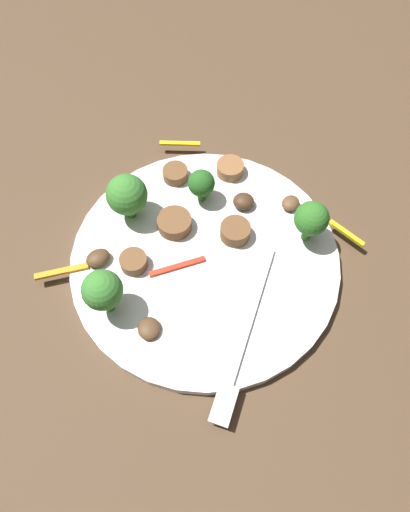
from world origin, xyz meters
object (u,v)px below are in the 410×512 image
(sausage_slice_4, at_px, (230,168))
(mushroom_2, at_px, (149,329))
(broccoli_floret_2, at_px, (103,291))
(sausage_slice_3, at_px, (174,223))
(pepper_strip_2, at_px, (347,233))
(mushroom_0, at_px, (291,203))
(sausage_slice_1, at_px, (134,262))
(pepper_strip_3, at_px, (62,271))
(plate, at_px, (205,259))
(fork, at_px, (243,343))
(pepper_strip_0, at_px, (177,267))
(broccoli_floret_3, at_px, (129,193))
(mushroom_1, at_px, (240,199))
(pepper_strip_1, at_px, (180,143))
(mushroom_3, at_px, (98,258))
(broccoli_floret_1, at_px, (311,219))
(broccoli_floret_0, at_px, (201,184))
(sausage_slice_2, at_px, (175,174))
(sausage_slice_0, at_px, (235,231))

(sausage_slice_4, xyz_separation_m, mushroom_2, (0.20, 0.04, -0.00))
(broccoli_floret_2, xyz_separation_m, sausage_slice_3, (-0.11, -0.00, -0.03))
(pepper_strip_2, bearing_deg, mushroom_0, -89.88)
(sausage_slice_1, distance_m, pepper_strip_3, 0.07)
(plate, height_order, fork, fork)
(broccoli_floret_2, relative_size, pepper_strip_3, 1.07)
(sausage_slice_3, xyz_separation_m, mushroom_2, (0.11, 0.05, -0.00))
(sausage_slice_3, height_order, pepper_strip_0, sausage_slice_3)
(broccoli_floret_3, xyz_separation_m, mushroom_1, (-0.07, 0.09, -0.03))
(pepper_strip_1, bearing_deg, pepper_strip_2, 87.87)
(broccoli_floret_3, bearing_deg, sausage_slice_1, 38.76)
(broccoli_floret_3, relative_size, mushroom_0, 2.71)
(mushroom_3, xyz_separation_m, pepper_strip_3, (0.03, -0.02, -0.00))
(broccoli_floret_2, bearing_deg, mushroom_1, 166.68)
(broccoli_floret_1, relative_size, sausage_slice_1, 1.91)
(pepper_strip_3, bearing_deg, mushroom_1, 148.29)
(broccoli_floret_0, xyz_separation_m, mushroom_3, (0.12, -0.04, -0.02))
(sausage_slice_2, xyz_separation_m, pepper_strip_0, (0.09, 0.07, -0.00))
(sausage_slice_3, distance_m, pepper_strip_2, 0.18)
(sausage_slice_2, xyz_separation_m, pepper_strip_2, (-0.04, 0.19, -0.00))
(broccoli_floret_1, bearing_deg, broccoli_floret_3, -66.74)
(fork, bearing_deg, sausage_slice_4, -159.34)
(broccoli_floret_0, bearing_deg, pepper_strip_2, 106.05)
(sausage_slice_0, distance_m, sausage_slice_4, 0.08)
(broccoli_floret_2, height_order, mushroom_0, broccoli_floret_2)
(fork, height_order, broccoli_floret_1, broccoli_floret_1)
(sausage_slice_1, height_order, mushroom_2, sausage_slice_1)
(pepper_strip_1, distance_m, pepper_strip_3, 0.20)
(mushroom_1, relative_size, mushroom_2, 1.00)
(pepper_strip_3, bearing_deg, sausage_slice_0, 137.13)
(broccoli_floret_1, bearing_deg, fork, 1.97)
(sausage_slice_1, distance_m, pepper_strip_0, 0.04)
(sausage_slice_0, xyz_separation_m, sausage_slice_2, (-0.03, -0.10, -0.00))
(broccoli_floret_1, xyz_separation_m, mushroom_0, (-0.03, -0.03, -0.03))
(sausage_slice_1, relative_size, sausage_slice_3, 0.77)
(mushroom_2, height_order, mushroom_3, mushroom_3)
(sausage_slice_0, bearing_deg, mushroom_1, -155.52)
(sausage_slice_2, height_order, pepper_strip_0, sausage_slice_2)
(sausage_slice_4, relative_size, mushroom_1, 1.34)
(sausage_slice_1, bearing_deg, plate, 131.34)
(sausage_slice_1, height_order, pepper_strip_3, sausage_slice_1)
(broccoli_floret_1, xyz_separation_m, broccoli_floret_3, (0.07, -0.17, -0.00))
(mushroom_1, bearing_deg, pepper_strip_0, -6.35)
(plate, distance_m, broccoli_floret_0, 0.08)
(pepper_strip_0, relative_size, pepper_strip_2, 1.37)
(plate, relative_size, broccoli_floret_1, 5.23)
(mushroom_0, bearing_deg, sausage_slice_1, -32.95)
(pepper_strip_2, height_order, pepper_strip_3, same)
(sausage_slice_4, xyz_separation_m, pepper_strip_1, (-0.00, -0.07, -0.01))
(pepper_strip_0, bearing_deg, broccoli_floret_0, -162.51)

